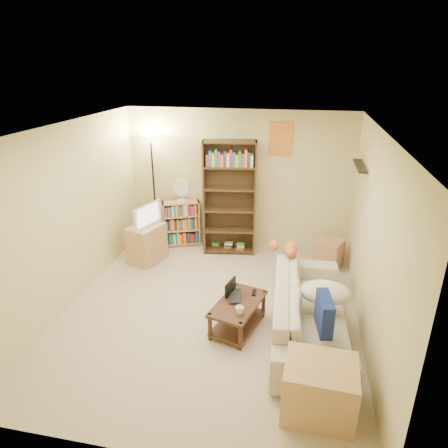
# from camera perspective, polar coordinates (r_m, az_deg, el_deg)

# --- Properties ---
(room) EXTENTS (4.50, 4.54, 2.52)m
(room) POSITION_cam_1_polar(r_m,az_deg,el_deg) (4.97, -2.22, 3.32)
(room) COLOR #C9B396
(room) RESTS_ON ground
(sofa) EXTENTS (2.39, 1.12, 0.67)m
(sofa) POSITION_cam_1_polar(r_m,az_deg,el_deg) (5.23, 12.15, -11.95)
(sofa) COLOR #C0B29F
(sofa) RESTS_ON ground
(navy_pillow) EXTENTS (0.20, 0.46, 0.40)m
(navy_pillow) POSITION_cam_1_polar(r_m,az_deg,el_deg) (4.66, 14.13, -12.28)
(navy_pillow) COLOR navy
(navy_pillow) RESTS_ON sofa
(cream_blanket) EXTENTS (0.62, 0.44, 0.27)m
(cream_blanket) POSITION_cam_1_polar(r_m,az_deg,el_deg) (5.16, 14.20, -9.46)
(cream_blanket) COLOR beige
(cream_blanket) RESTS_ON sofa
(tabby_cat) EXTENTS (0.53, 0.21, 0.18)m
(tabby_cat) POSITION_cam_1_polar(r_m,az_deg,el_deg) (5.77, 9.14, -3.37)
(tabby_cat) COLOR #DC612E
(tabby_cat) RESTS_ON sofa
(coffee_table) EXTENTS (0.69, 0.97, 0.39)m
(coffee_table) POSITION_cam_1_polar(r_m,az_deg,el_deg) (5.26, 2.01, -12.42)
(coffee_table) COLOR #3F2118
(coffee_table) RESTS_ON ground
(laptop) EXTENTS (0.44, 0.35, 0.03)m
(laptop) POSITION_cam_1_polar(r_m,az_deg,el_deg) (5.27, 2.17, -10.26)
(laptop) COLOR black
(laptop) RESTS_ON coffee_table
(laptop_screen) EXTENTS (0.09, 0.28, 0.19)m
(laptop_screen) POSITION_cam_1_polar(r_m,az_deg,el_deg) (5.26, 0.92, -9.00)
(laptop_screen) COLOR white
(laptop_screen) RESTS_ON laptop
(mug) EXTENTS (0.12, 0.12, 0.10)m
(mug) POSITION_cam_1_polar(r_m,az_deg,el_deg) (4.94, 2.24, -12.22)
(mug) COLOR white
(mug) RESTS_ON coffee_table
(tv_remote) EXTENTS (0.05, 0.16, 0.02)m
(tv_remote) POSITION_cam_1_polar(r_m,az_deg,el_deg) (5.36, 4.29, -9.74)
(tv_remote) COLOR black
(tv_remote) RESTS_ON coffee_table
(tv_stand) EXTENTS (0.60, 0.71, 0.65)m
(tv_stand) POSITION_cam_1_polar(r_m,az_deg,el_deg) (6.99, -10.98, -2.76)
(tv_stand) COLOR tan
(tv_stand) RESTS_ON ground
(television) EXTENTS (0.73, 0.49, 0.39)m
(television) POSITION_cam_1_polar(r_m,az_deg,el_deg) (6.79, -11.30, 1.24)
(television) COLOR black
(television) RESTS_ON tv_stand
(tall_bookshelf) EXTENTS (0.94, 0.43, 2.02)m
(tall_bookshelf) POSITION_cam_1_polar(r_m,az_deg,el_deg) (6.94, 0.78, 4.04)
(tall_bookshelf) COLOR #49301C
(tall_bookshelf) RESTS_ON ground
(short_bookshelf) EXTENTS (0.72, 0.50, 0.86)m
(short_bookshelf) POSITION_cam_1_polar(r_m,az_deg,el_deg) (7.49, -6.12, 0.13)
(short_bookshelf) COLOR tan
(short_bookshelf) RESTS_ON ground
(desk_fan) EXTENTS (0.31, 0.17, 0.43)m
(desk_fan) POSITION_cam_1_polar(r_m,az_deg,el_deg) (7.22, -6.07, 4.85)
(desk_fan) COLOR silver
(desk_fan) RESTS_ON short_bookshelf
(floor_lamp) EXTENTS (0.35, 0.35, 2.06)m
(floor_lamp) POSITION_cam_1_polar(r_m,az_deg,el_deg) (7.29, -10.26, 9.27)
(floor_lamp) COLOR black
(floor_lamp) RESTS_ON ground
(side_table) EXTENTS (0.55, 0.55, 0.48)m
(side_table) POSITION_cam_1_polar(r_m,az_deg,el_deg) (6.95, 14.72, -4.06)
(side_table) COLOR #B27A57
(side_table) RESTS_ON ground
(end_cabinet) EXTENTS (0.72, 0.61, 0.57)m
(end_cabinet) POSITION_cam_1_polar(r_m,az_deg,el_deg) (4.28, 13.47, -21.94)
(end_cabinet) COLOR tan
(end_cabinet) RESTS_ON ground
(book_stacks) EXTENTS (0.64, 0.24, 0.19)m
(book_stacks) POSITION_cam_1_polar(r_m,az_deg,el_deg) (7.32, 0.83, -3.24)
(book_stacks) COLOR red
(book_stacks) RESTS_ON ground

